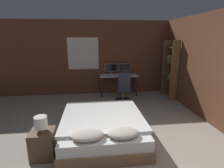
# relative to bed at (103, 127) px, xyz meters

# --- Properties ---
(wall_back) EXTENTS (12.00, 0.08, 2.70)m
(wall_back) POSITION_rel_bed_xyz_m (0.53, 3.18, 1.11)
(wall_back) COLOR brown
(wall_back) RESTS_ON ground_plane
(wall_side_right) EXTENTS (0.06, 12.00, 2.70)m
(wall_side_right) POSITION_rel_bed_xyz_m (2.70, 0.37, 1.11)
(wall_side_right) COLOR brown
(wall_side_right) RESTS_ON ground_plane
(bed) EXTENTS (1.69, 1.95, 0.55)m
(bed) POSITION_rel_bed_xyz_m (0.00, 0.00, 0.00)
(bed) COLOR #846647
(bed) RESTS_ON ground_plane
(nightstand) EXTENTS (0.41, 0.40, 0.51)m
(nightstand) POSITION_rel_bed_xyz_m (-1.09, -0.52, 0.01)
(nightstand) COLOR brown
(nightstand) RESTS_ON ground_plane
(bedside_lamp) EXTENTS (0.22, 0.22, 0.27)m
(bedside_lamp) POSITION_rel_bed_xyz_m (-1.09, -0.52, 0.43)
(bedside_lamp) COLOR gray
(bedside_lamp) RESTS_ON nightstand
(desk) EXTENTS (1.37, 0.59, 0.77)m
(desk) POSITION_rel_bed_xyz_m (0.78, 2.82, 0.43)
(desk) COLOR beige
(desk) RESTS_ON ground_plane
(monitor_left) EXTENTS (0.46, 0.16, 0.39)m
(monitor_left) POSITION_rel_bed_xyz_m (0.51, 3.01, 0.75)
(monitor_left) COLOR #B7B7BC
(monitor_left) RESTS_ON desk
(monitor_right) EXTENTS (0.46, 0.16, 0.39)m
(monitor_right) POSITION_rel_bed_xyz_m (1.04, 3.01, 0.75)
(monitor_right) COLOR #B7B7BC
(monitor_right) RESTS_ON desk
(keyboard) EXTENTS (0.42, 0.13, 0.02)m
(keyboard) POSITION_rel_bed_xyz_m (0.78, 2.63, 0.54)
(keyboard) COLOR #B7B7BC
(keyboard) RESTS_ON desk
(computer_mouse) EXTENTS (0.07, 0.05, 0.04)m
(computer_mouse) POSITION_rel_bed_xyz_m (1.08, 2.63, 0.55)
(computer_mouse) COLOR #B7B7BC
(computer_mouse) RESTS_ON desk
(office_chair) EXTENTS (0.52, 0.52, 1.00)m
(office_chair) POSITION_rel_bed_xyz_m (0.83, 2.14, 0.14)
(office_chair) COLOR black
(office_chair) RESTS_ON ground_plane
(bookshelf) EXTENTS (0.27, 0.73, 2.01)m
(bookshelf) POSITION_rel_bed_xyz_m (2.52, 2.33, 0.89)
(bookshelf) COLOR brown
(bookshelf) RESTS_ON ground_plane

